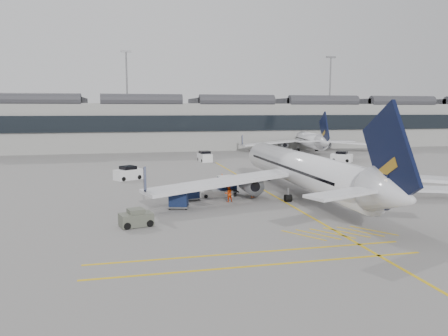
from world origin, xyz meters
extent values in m
plane|color=gray|center=(0.00, 0.00, 0.00)|extent=(220.00, 220.00, 0.00)
cube|color=#9E9E99|center=(0.00, 72.00, 5.50)|extent=(200.00, 20.00, 11.00)
cube|color=black|center=(0.00, 61.80, 6.50)|extent=(200.00, 0.50, 3.60)
cube|color=#38383D|center=(0.00, 72.00, 11.70)|extent=(200.00, 18.00, 1.40)
cylinder|color=slate|center=(-5.00, 86.00, 12.50)|extent=(0.44, 0.44, 25.00)
cube|color=slate|center=(-5.00, 86.00, 25.20)|extent=(3.00, 0.60, 0.50)
cylinder|color=slate|center=(55.00, 86.00, 12.50)|extent=(0.44, 0.44, 25.00)
cube|color=slate|center=(55.00, 86.00, 25.20)|extent=(3.00, 0.60, 0.50)
cube|color=gold|center=(10.00, 10.00, 0.01)|extent=(0.25, 60.00, 0.01)
cylinder|color=white|center=(12.82, 7.29, 3.08)|extent=(3.87, 29.34, 3.67)
cone|color=white|center=(12.93, 23.90, 3.08)|extent=(3.70, 3.93, 3.67)
cone|color=white|center=(12.70, -9.72, 3.47)|extent=(3.71, 4.72, 3.67)
cube|color=white|center=(3.52, 5.89, 2.20)|extent=(16.90, 8.38, 0.34)
cube|color=white|center=(22.09, 5.76, 2.20)|extent=(16.88, 8.58, 0.34)
cylinder|color=slate|center=(7.15, 7.82, 1.51)|extent=(2.08, 3.53, 2.05)
cylinder|color=slate|center=(18.49, 7.74, 1.51)|extent=(2.08, 3.53, 2.05)
cube|color=black|center=(12.71, -9.13, 6.21)|extent=(0.34, 7.44, 8.18)
cylinder|color=black|center=(12.89, 18.53, 0.31)|extent=(0.28, 0.63, 0.63)
cylinder|color=black|center=(10.36, 4.86, 0.39)|extent=(0.69, 0.79, 0.78)
cylinder|color=black|center=(15.25, 4.83, 0.39)|extent=(0.69, 0.79, 0.78)
cylinder|color=white|center=(35.60, 58.82, 2.76)|extent=(7.27, 26.49, 3.30)
cone|color=white|center=(37.87, 73.54, 2.76)|extent=(3.79, 3.97, 3.30)
cone|color=white|center=(33.27, 43.74, 3.11)|extent=(3.90, 4.66, 3.30)
cube|color=white|center=(27.17, 58.79, 1.97)|extent=(15.21, 5.50, 0.31)
cube|color=white|center=(43.63, 56.24, 1.97)|extent=(14.73, 9.53, 0.31)
cylinder|color=slate|center=(30.64, 60.02, 1.36)|extent=(2.30, 3.40, 1.84)
cylinder|color=slate|center=(40.69, 58.47, 1.36)|extent=(2.30, 3.40, 1.84)
cube|color=black|center=(33.35, 44.26, 5.57)|extent=(1.28, 6.63, 7.34)
cylinder|color=black|center=(37.14, 68.78, 0.28)|extent=(0.33, 0.59, 0.56)
cylinder|color=black|center=(33.10, 56.98, 0.35)|extent=(0.71, 0.79, 0.70)
cylinder|color=black|center=(37.43, 56.32, 0.35)|extent=(0.71, 0.79, 0.70)
cube|color=silver|center=(3.61, 9.32, 0.33)|extent=(3.63, 1.54, 0.66)
cube|color=black|center=(4.55, 9.36, 1.08)|extent=(3.23, 1.15, 1.39)
cube|color=silver|center=(2.58, 9.28, 0.99)|extent=(0.89, 1.25, 0.85)
cylinder|color=black|center=(2.32, 8.62, 0.21)|extent=(0.42, 0.18, 0.41)
cylinder|color=black|center=(2.27, 9.93, 0.21)|extent=(0.42, 0.18, 0.41)
cylinder|color=black|center=(4.95, 8.71, 0.21)|extent=(0.42, 0.18, 0.41)
cylinder|color=black|center=(4.90, 10.03, 0.21)|extent=(0.42, 0.18, 0.41)
cube|color=gray|center=(5.19, 10.78, 0.20)|extent=(2.32, 2.09, 0.14)
cube|color=#121F46|center=(5.19, 10.78, 1.11)|extent=(2.14, 1.99, 1.65)
cube|color=silver|center=(5.19, 10.78, 1.98)|extent=(2.21, 2.06, 0.11)
cylinder|color=black|center=(4.62, 9.95, 0.13)|extent=(0.27, 0.18, 0.25)
cylinder|color=black|center=(4.25, 11.14, 0.13)|extent=(0.27, 0.18, 0.25)
cylinder|color=black|center=(6.14, 10.42, 0.13)|extent=(0.27, 0.18, 0.25)
cylinder|color=black|center=(5.77, 11.61, 0.13)|extent=(0.27, 0.18, 0.25)
cube|color=gray|center=(4.75, 9.78, 0.17)|extent=(1.68, 1.41, 0.11)
cube|color=#121F46|center=(4.75, 9.78, 0.92)|extent=(1.53, 1.36, 1.36)
cube|color=silver|center=(4.75, 9.78, 1.64)|extent=(1.58, 1.41, 0.09)
cylinder|color=black|center=(4.13, 9.23, 0.10)|extent=(0.21, 0.11, 0.21)
cylinder|color=black|center=(4.06, 10.26, 0.10)|extent=(0.21, 0.11, 0.21)
cylinder|color=black|center=(5.44, 9.31, 0.10)|extent=(0.21, 0.11, 0.21)
cylinder|color=black|center=(5.38, 10.34, 0.10)|extent=(0.21, 0.11, 0.21)
cube|color=gray|center=(-1.17, 4.41, 0.20)|extent=(2.27, 2.03, 0.14)
cube|color=#121F46|center=(-1.17, 4.41, 1.11)|extent=(2.09, 1.93, 1.64)
cube|color=silver|center=(-1.17, 4.41, 1.97)|extent=(2.16, 2.00, 0.11)
cylinder|color=black|center=(-2.09, 4.01, 0.12)|extent=(0.27, 0.17, 0.25)
cylinder|color=black|center=(-1.77, 5.22, 0.12)|extent=(0.27, 0.17, 0.25)
cylinder|color=black|center=(-0.56, 3.60, 0.12)|extent=(0.27, 0.17, 0.25)
cylinder|color=black|center=(-0.24, 4.80, 0.12)|extent=(0.27, 0.17, 0.25)
cube|color=gray|center=(0.54, 8.10, 0.18)|extent=(2.07, 1.87, 0.12)
cube|color=#121F46|center=(0.54, 8.10, 1.00)|extent=(1.91, 1.78, 1.47)
cube|color=silver|center=(0.54, 8.10, 1.77)|extent=(1.97, 1.84, 0.10)
cylinder|color=black|center=(0.03, 7.35, 0.11)|extent=(0.24, 0.16, 0.22)
cylinder|color=black|center=(-0.31, 8.42, 0.11)|extent=(0.24, 0.16, 0.22)
cylinder|color=black|center=(1.38, 7.77, 0.11)|extent=(0.24, 0.16, 0.22)
cylinder|color=black|center=(1.05, 8.84, 0.11)|extent=(0.24, 0.16, 0.22)
imported|color=#EF530C|center=(7.42, 7.85, 0.98)|extent=(0.85, 0.82, 1.96)
imported|color=#EB440C|center=(4.27, 6.23, 0.89)|extent=(0.99, 0.84, 1.79)
cube|color=#595D4F|center=(-5.41, -1.39, 0.58)|extent=(2.93, 2.18, 1.05)
cube|color=#595D4F|center=(-5.41, -1.39, 1.21)|extent=(1.53, 1.53, 0.52)
cylinder|color=black|center=(-6.15, -2.29, 0.29)|extent=(0.63, 0.40, 0.59)
cylinder|color=black|center=(-6.49, -0.97, 0.29)|extent=(0.63, 0.40, 0.59)
cylinder|color=black|center=(-4.33, -1.81, 0.29)|extent=(0.63, 0.40, 0.59)
cylinder|color=black|center=(-4.67, -0.49, 0.29)|extent=(0.63, 0.40, 0.59)
cone|color=#F24C0A|center=(7.50, 23.62, 0.22)|extent=(0.32, 0.32, 0.44)
cone|color=#F24C0A|center=(16.04, 8.95, 0.27)|extent=(0.38, 0.38, 0.53)
cube|color=white|center=(-5.77, 23.61, 0.72)|extent=(4.12, 3.46, 1.44)
cube|color=black|center=(-5.77, 23.61, 1.59)|extent=(2.48, 2.44, 0.62)
cylinder|color=black|center=(-6.42, 22.28, 0.31)|extent=(0.65, 0.51, 0.62)
cylinder|color=black|center=(-7.25, 23.70, 0.31)|extent=(0.65, 0.51, 0.62)
cylinder|color=black|center=(-4.29, 23.52, 0.31)|extent=(0.65, 0.51, 0.62)
cylinder|color=black|center=(-5.12, 24.94, 0.31)|extent=(0.65, 0.51, 0.62)
cube|color=white|center=(8.36, 42.16, 0.75)|extent=(2.35, 4.05, 1.50)
cube|color=black|center=(8.36, 42.16, 1.66)|extent=(2.03, 2.12, 0.64)
cylinder|color=black|center=(9.35, 40.98, 0.32)|extent=(0.31, 0.67, 0.64)
cylinder|color=black|center=(7.65, 40.79, 0.32)|extent=(0.31, 0.67, 0.64)
cylinder|color=black|center=(9.06, 43.54, 0.32)|extent=(0.31, 0.67, 0.64)
cylinder|color=black|center=(7.36, 43.34, 0.32)|extent=(0.31, 0.67, 0.64)
cube|color=white|center=(33.09, 36.22, 0.73)|extent=(4.03, 3.86, 1.45)
cube|color=black|center=(33.09, 36.22, 1.61)|extent=(2.56, 2.55, 0.62)
cylinder|color=black|center=(31.61, 36.42, 0.31)|extent=(0.62, 0.58, 0.62)
cylinder|color=black|center=(32.70, 37.67, 0.31)|extent=(0.62, 0.58, 0.62)
cylinder|color=black|center=(33.48, 34.78, 0.31)|extent=(0.62, 0.58, 0.62)
cylinder|color=black|center=(34.57, 36.03, 0.31)|extent=(0.62, 0.58, 0.62)
camera|label=1|loc=(-6.18, -37.28, 9.57)|focal=35.00mm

